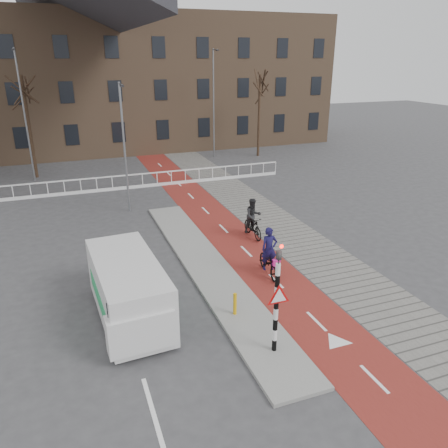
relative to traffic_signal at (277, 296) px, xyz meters
name	(u,v)px	position (x,y,z in m)	size (l,w,h in m)	color
ground	(263,315)	(0.60, 2.02, -1.99)	(120.00, 120.00, 0.00)	#38383A
bike_lane	(211,216)	(2.10, 12.02, -1.98)	(2.50, 60.00, 0.01)	maroon
sidewalk	(257,210)	(4.90, 12.02, -1.98)	(3.00, 60.00, 0.01)	slate
curb_island	(208,267)	(-0.10, 6.02, -1.93)	(1.80, 16.00, 0.12)	gray
traffic_signal	(277,296)	(0.00, 0.00, 0.00)	(0.80, 0.80, 3.68)	black
bollard	(235,304)	(-0.38, 2.24, -1.47)	(0.12, 0.12, 0.79)	#D69E0B
cyclist_near	(269,259)	(2.06, 4.66, -1.30)	(0.87, 2.01, 2.03)	black
cyclist_far	(253,221)	(3.05, 8.48, -1.16)	(0.87, 1.86, 1.97)	black
van	(128,289)	(-3.73, 3.45, -0.88)	(2.23, 5.00, 2.10)	silver
railing	(81,189)	(-4.40, 19.02, -1.68)	(28.00, 0.10, 0.99)	silver
townhouse_row	(84,62)	(-2.40, 34.02, 5.82)	(46.00, 10.00, 15.90)	#7F6047
tree_mid	(29,128)	(-7.22, 24.41, 1.58)	(0.25, 0.25, 7.14)	black
tree_right	(259,116)	(11.12, 25.47, 1.46)	(0.22, 0.22, 6.89)	black
streetlight_near	(125,150)	(-2.02, 14.48, 1.57)	(0.12, 0.12, 7.11)	slate
streetlight_left	(25,117)	(-7.33, 23.55, 2.45)	(0.12, 0.12, 8.88)	slate
streetlight_right	(214,105)	(7.29, 26.41, 2.47)	(0.12, 0.12, 8.91)	slate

